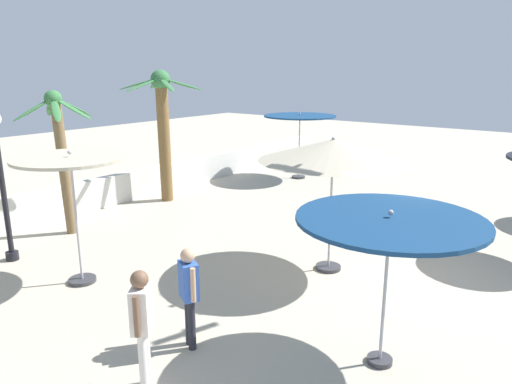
{
  "coord_description": "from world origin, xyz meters",
  "views": [
    {
      "loc": [
        -8.81,
        -3.43,
        4.28
      ],
      "look_at": [
        0.0,
        3.23,
        1.4
      ],
      "focal_mm": 33.08,
      "sensor_mm": 36.0,
      "label": 1
    }
  ],
  "objects_px": {
    "guest_1": "(189,288)",
    "patio_umbrella_3": "(333,151)",
    "palm_tree_2": "(60,145)",
    "patio_umbrella_1": "(390,225)",
    "lamp_post_1": "(1,178)",
    "patio_umbrella_5": "(300,119)",
    "patio_umbrella_2": "(71,170)",
    "palm_tree_0": "(163,120)",
    "lounge_chair_0": "(379,219)",
    "guest_0": "(142,318)"
  },
  "relations": [
    {
      "from": "guest_1",
      "to": "patio_umbrella_3",
      "type": "bearing_deg",
      "value": -4.17
    },
    {
      "from": "patio_umbrella_3",
      "to": "palm_tree_2",
      "type": "relative_size",
      "value": 0.83
    },
    {
      "from": "patio_umbrella_1",
      "to": "guest_1",
      "type": "relative_size",
      "value": 1.58
    },
    {
      "from": "palm_tree_2",
      "to": "lamp_post_1",
      "type": "distance_m",
      "value": 1.98
    },
    {
      "from": "patio_umbrella_1",
      "to": "patio_umbrella_3",
      "type": "xyz_separation_m",
      "value": [
        2.58,
        2.28,
        0.46
      ]
    },
    {
      "from": "patio_umbrella_5",
      "to": "guest_1",
      "type": "bearing_deg",
      "value": -155.84
    },
    {
      "from": "guest_1",
      "to": "patio_umbrella_1",
      "type": "bearing_deg",
      "value": -61.4
    },
    {
      "from": "patio_umbrella_5",
      "to": "palm_tree_2",
      "type": "xyz_separation_m",
      "value": [
        -9.42,
        1.35,
        0.04
      ]
    },
    {
      "from": "patio_umbrella_2",
      "to": "palm_tree_0",
      "type": "height_order",
      "value": "palm_tree_0"
    },
    {
      "from": "lounge_chair_0",
      "to": "guest_0",
      "type": "relative_size",
      "value": 1.12
    },
    {
      "from": "lamp_post_1",
      "to": "lounge_chair_0",
      "type": "height_order",
      "value": "lamp_post_1"
    },
    {
      "from": "patio_umbrella_5",
      "to": "palm_tree_2",
      "type": "height_order",
      "value": "palm_tree_2"
    },
    {
      "from": "lamp_post_1",
      "to": "lounge_chair_0",
      "type": "distance_m",
      "value": 9.24
    },
    {
      "from": "patio_umbrella_5",
      "to": "palm_tree_0",
      "type": "distance_m",
      "value": 5.83
    },
    {
      "from": "patio_umbrella_5",
      "to": "guest_1",
      "type": "distance_m",
      "value": 12.42
    },
    {
      "from": "patio_umbrella_2",
      "to": "patio_umbrella_3",
      "type": "height_order",
      "value": "patio_umbrella_3"
    },
    {
      "from": "lamp_post_1",
      "to": "guest_0",
      "type": "relative_size",
      "value": 1.95
    },
    {
      "from": "palm_tree_0",
      "to": "guest_0",
      "type": "height_order",
      "value": "palm_tree_0"
    },
    {
      "from": "palm_tree_0",
      "to": "guest_1",
      "type": "distance_m",
      "value": 9.04
    },
    {
      "from": "lamp_post_1",
      "to": "lounge_chair_0",
      "type": "bearing_deg",
      "value": -41.46
    },
    {
      "from": "palm_tree_0",
      "to": "palm_tree_2",
      "type": "height_order",
      "value": "palm_tree_0"
    },
    {
      "from": "patio_umbrella_3",
      "to": "patio_umbrella_2",
      "type": "bearing_deg",
      "value": 134.18
    },
    {
      "from": "palm_tree_0",
      "to": "lounge_chair_0",
      "type": "relative_size",
      "value": 2.19
    },
    {
      "from": "patio_umbrella_1",
      "to": "lamp_post_1",
      "type": "bearing_deg",
      "value": 99.35
    },
    {
      "from": "lounge_chair_0",
      "to": "guest_0",
      "type": "bearing_deg",
      "value": 179.9
    },
    {
      "from": "lamp_post_1",
      "to": "guest_0",
      "type": "xyz_separation_m",
      "value": [
        -1.12,
        -6.02,
        -0.88
      ]
    },
    {
      "from": "lounge_chair_0",
      "to": "palm_tree_0",
      "type": "bearing_deg",
      "value": 99.22
    },
    {
      "from": "lounge_chair_0",
      "to": "guest_1",
      "type": "relative_size",
      "value": 1.17
    },
    {
      "from": "patio_umbrella_1",
      "to": "palm_tree_2",
      "type": "distance_m",
      "value": 9.0
    },
    {
      "from": "lounge_chair_0",
      "to": "guest_0",
      "type": "height_order",
      "value": "guest_0"
    },
    {
      "from": "lamp_post_1",
      "to": "patio_umbrella_3",
      "type": "bearing_deg",
      "value": -56.97
    },
    {
      "from": "patio_umbrella_1",
      "to": "guest_0",
      "type": "bearing_deg",
      "value": 136.73
    },
    {
      "from": "patio_umbrella_5",
      "to": "patio_umbrella_1",
      "type": "bearing_deg",
      "value": -142.29
    },
    {
      "from": "palm_tree_2",
      "to": "patio_umbrella_5",
      "type": "bearing_deg",
      "value": -8.18
    },
    {
      "from": "guest_0",
      "to": "palm_tree_2",
      "type": "bearing_deg",
      "value": 66.03
    },
    {
      "from": "lounge_chair_0",
      "to": "guest_1",
      "type": "bearing_deg",
      "value": 178.04
    },
    {
      "from": "lounge_chair_0",
      "to": "guest_0",
      "type": "xyz_separation_m",
      "value": [
        -7.95,
        0.01,
        0.67
      ]
    },
    {
      "from": "patio_umbrella_1",
      "to": "palm_tree_2",
      "type": "height_order",
      "value": "palm_tree_2"
    },
    {
      "from": "palm_tree_0",
      "to": "patio_umbrella_1",
      "type": "bearing_deg",
      "value": -114.7
    },
    {
      "from": "patio_umbrella_1",
      "to": "lounge_chair_0",
      "type": "bearing_deg",
      "value": 23.23
    },
    {
      "from": "patio_umbrella_1",
      "to": "patio_umbrella_5",
      "type": "height_order",
      "value": "patio_umbrella_5"
    },
    {
      "from": "patio_umbrella_1",
      "to": "lounge_chair_0",
      "type": "xyz_separation_m",
      "value": [
        5.45,
        2.34,
        -1.79
      ]
    },
    {
      "from": "lamp_post_1",
      "to": "guest_0",
      "type": "height_order",
      "value": "lamp_post_1"
    },
    {
      "from": "patio_umbrella_3",
      "to": "guest_1",
      "type": "relative_size",
      "value": 1.88
    },
    {
      "from": "patio_umbrella_5",
      "to": "palm_tree_2",
      "type": "bearing_deg",
      "value": 171.82
    },
    {
      "from": "patio_umbrella_1",
      "to": "patio_umbrella_2",
      "type": "xyz_separation_m",
      "value": [
        -1.08,
        6.05,
        0.19
      ]
    },
    {
      "from": "patio_umbrella_2",
      "to": "palm_tree_2",
      "type": "distance_m",
      "value": 3.31
    },
    {
      "from": "lounge_chair_0",
      "to": "guest_1",
      "type": "distance_m",
      "value": 6.89
    },
    {
      "from": "lounge_chair_0",
      "to": "guest_1",
      "type": "xyz_separation_m",
      "value": [
        -6.85,
        0.23,
        0.61
      ]
    },
    {
      "from": "guest_0",
      "to": "patio_umbrella_2",
      "type": "bearing_deg",
      "value": 68.96
    }
  ]
}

